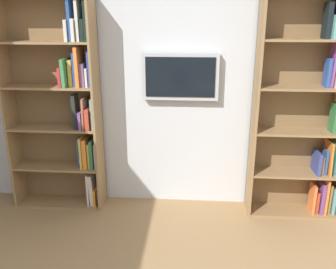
# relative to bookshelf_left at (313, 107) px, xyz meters

# --- Properties ---
(wall_back) EXTENTS (4.52, 0.06, 2.70)m
(wall_back) POSITION_rel_bookshelf_left_xyz_m (1.27, -0.17, 0.28)
(wall_back) COLOR silver
(wall_back) RESTS_ON ground
(bookshelf_left) EXTENTS (0.86, 0.28, 2.08)m
(bookshelf_left) POSITION_rel_bookshelf_left_xyz_m (0.00, 0.00, 0.00)
(bookshelf_left) COLOR #937047
(bookshelf_left) RESTS_ON ground
(bookshelf_right) EXTENTS (0.88, 0.28, 2.04)m
(bookshelf_right) POSITION_rel_bookshelf_left_xyz_m (2.33, -0.00, -0.03)
(bookshelf_right) COLOR #937047
(bookshelf_right) RESTS_ON ground
(wall_mounted_tv) EXTENTS (0.72, 0.07, 0.44)m
(wall_mounted_tv) POSITION_rel_bookshelf_left_xyz_m (1.22, -0.08, 0.25)
(wall_mounted_tv) COLOR #B7B7BC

